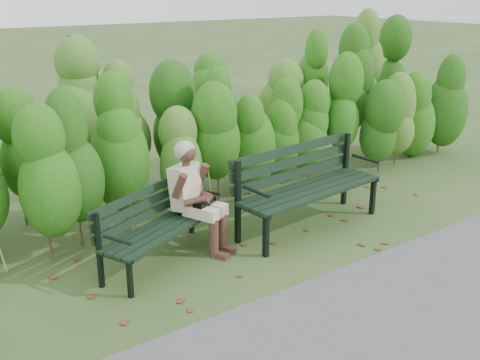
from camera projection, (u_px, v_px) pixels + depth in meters
ground at (257, 248)px, 6.62m from camera, size 80.00×80.00×0.00m
footpath at (408, 337)px, 4.93m from camera, size 60.00×2.50×0.01m
hedge_band at (176, 115)px, 7.65m from camera, size 11.04×1.67×2.42m
leaf_litter at (285, 242)px, 6.78m from camera, size 5.77×2.11×0.01m
bench_left at (157, 220)px, 6.19m from camera, size 1.72×1.14×0.82m
bench_right at (304, 180)px, 7.07m from camera, size 2.11×0.85×1.03m
seated_woman at (195, 190)px, 6.42m from camera, size 0.62×0.82×1.28m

